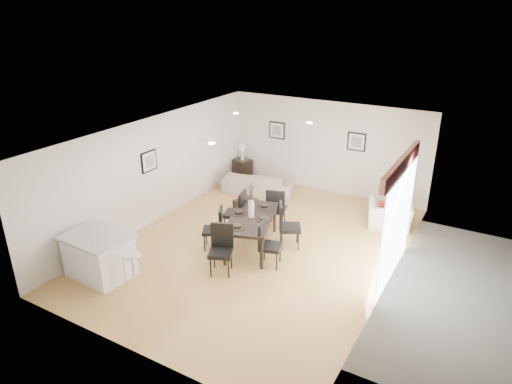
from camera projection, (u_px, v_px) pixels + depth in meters
The scene contains 26 objects.
ground at pixel (258, 247), 10.58m from camera, with size 8.00×8.00×0.00m, color tan.
wall_back at pixel (326, 147), 13.27m from camera, with size 6.00×0.04×2.70m, color silver.
wall_front at pixel (128, 282), 6.86m from camera, with size 6.00×0.04×2.70m, color silver.
wall_left at pixel (155, 170), 11.44m from camera, with size 0.04×8.00×2.70m, color silver.
wall_right at pixel (395, 223), 8.68m from camera, with size 0.04×8.00×2.70m, color silver.
ceiling at pixel (259, 134), 9.54m from camera, with size 6.00×8.00×0.02m, color white.
sofa at pixel (258, 183), 13.52m from camera, with size 2.05×0.80×0.60m, color gray.
armchair at pixel (389, 215), 11.38m from camera, with size 1.05×0.91×0.68m, color beige.
dining_table at pixel (251, 220), 10.29m from camera, with size 1.48×2.07×0.78m.
dining_chair_wnear at pixel (216, 226), 10.32m from camera, with size 0.61×0.61×1.00m.
dining_chair_wfar at pixel (238, 210), 11.02m from camera, with size 0.58×0.58×1.07m.
dining_chair_enear at pixel (267, 242), 9.65m from camera, with size 0.55×0.55×0.99m.
dining_chair_efar at pixel (286, 223), 10.36m from camera, with size 0.66×0.66×1.08m.
dining_chair_head at pixel (222, 246), 9.42m from camera, with size 0.62×0.62×1.05m.
dining_chair_foot at pixel (276, 206), 11.25m from camera, with size 0.59×0.59×1.04m.
vase at pixel (251, 203), 10.14m from camera, with size 1.05×1.61×0.81m.
coffee_table at pixel (252, 209), 12.09m from camera, with size 0.91×0.55×0.37m, color black.
side_table at pixel (242, 169), 14.62m from camera, with size 0.47×0.47×0.63m, color black.
table_lamp at pixel (242, 151), 14.38m from camera, with size 0.24×0.24×0.46m.
cushion at pixel (385, 208), 11.27m from camera, with size 0.30×0.09×0.30m, color maroon.
kitchen_island at pixel (100, 255), 9.30m from camera, with size 1.37×1.08×0.92m.
bar_stool at pixel (132, 259), 8.81m from camera, with size 0.35×0.35×0.77m.
framed_print_back_left at pixel (277, 130), 13.86m from camera, with size 0.52×0.04×0.52m.
framed_print_back_right at pixel (357, 142), 12.72m from camera, with size 0.52×0.04×0.52m.
framed_print_left_wall at pixel (149, 161), 11.15m from camera, with size 0.04×0.52×0.52m.
sliding_door at pixel (399, 202), 8.82m from camera, with size 0.12×2.70×2.57m.
Camera 1 is at (4.57, -8.09, 5.22)m, focal length 32.00 mm.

